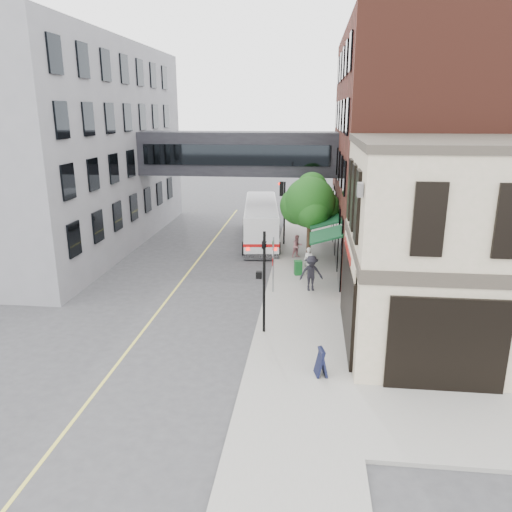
% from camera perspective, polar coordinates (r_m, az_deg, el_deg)
% --- Properties ---
extents(ground, '(120.00, 120.00, 0.00)m').
position_cam_1_polar(ground, '(20.43, -0.78, -11.28)').
color(ground, '#38383A').
rests_on(ground, ground).
extents(sidewalk_main, '(4.00, 60.00, 0.15)m').
position_cam_1_polar(sidewalk_main, '(33.31, 5.65, -0.13)').
color(sidewalk_main, gray).
rests_on(sidewalk_main, ground).
extents(corner_building, '(10.19, 8.12, 8.45)m').
position_cam_1_polar(corner_building, '(21.69, 24.13, 0.85)').
color(corner_building, '#B2AA88').
rests_on(corner_building, ground).
extents(brick_building, '(13.76, 18.00, 14.00)m').
position_cam_1_polar(brick_building, '(33.93, 19.88, 11.20)').
color(brick_building, '#4C2117').
rests_on(brick_building, ground).
extents(opposite_building, '(14.00, 24.00, 14.00)m').
position_cam_1_polar(opposite_building, '(39.13, -23.63, 11.39)').
color(opposite_building, slate).
rests_on(opposite_building, ground).
extents(skyway_bridge, '(14.00, 3.18, 3.00)m').
position_cam_1_polar(skyway_bridge, '(36.47, -2.00, 11.66)').
color(skyway_bridge, black).
rests_on(skyway_bridge, ground).
extents(traffic_signal_near, '(0.44, 0.22, 4.60)m').
position_cam_1_polar(traffic_signal_near, '(21.07, 0.86, -1.59)').
color(traffic_signal_near, black).
rests_on(traffic_signal_near, sidewalk_main).
extents(traffic_signal_far, '(0.53, 0.28, 4.50)m').
position_cam_1_polar(traffic_signal_far, '(35.55, 3.06, 6.38)').
color(traffic_signal_far, black).
rests_on(traffic_signal_far, sidewalk_main).
extents(street_sign_pole, '(0.08, 0.75, 3.00)m').
position_cam_1_polar(street_sign_pole, '(26.14, 1.97, -0.43)').
color(street_sign_pole, gray).
rests_on(street_sign_pole, sidewalk_main).
extents(street_tree, '(3.80, 3.20, 5.60)m').
position_cam_1_polar(street_tree, '(31.67, 6.17, 6.13)').
color(street_tree, '#382619').
rests_on(street_tree, sidewalk_main).
extents(lane_marking, '(0.12, 40.00, 0.01)m').
position_cam_1_polar(lane_marking, '(30.40, -7.80, -1.96)').
color(lane_marking, '#D8CC4C').
rests_on(lane_marking, ground).
extents(bus, '(3.48, 10.81, 2.86)m').
position_cam_1_polar(bus, '(37.21, 0.59, 4.13)').
color(bus, silver).
rests_on(bus, ground).
extents(pedestrian_a, '(0.70, 0.60, 1.63)m').
position_cam_1_polar(pedestrian_a, '(29.35, 6.02, -0.60)').
color(pedestrian_a, silver).
rests_on(pedestrian_a, sidewalk_main).
extents(pedestrian_b, '(0.94, 0.89, 1.52)m').
position_cam_1_polar(pedestrian_b, '(32.75, 4.74, 1.13)').
color(pedestrian_b, '#BF7C82').
rests_on(pedestrian_b, sidewalk_main).
extents(pedestrian_c, '(1.38, 0.99, 1.94)m').
position_cam_1_polar(pedestrian_c, '(26.74, 6.33, -1.96)').
color(pedestrian_c, black).
rests_on(pedestrian_c, sidewalk_main).
extents(newspaper_box, '(0.51, 0.48, 0.86)m').
position_cam_1_polar(newspaper_box, '(29.38, 4.84, -1.34)').
color(newspaper_box, '#145A22').
rests_on(newspaper_box, sidewalk_main).
extents(sandwich_board, '(0.50, 0.65, 1.04)m').
position_cam_1_polar(sandwich_board, '(18.67, 7.45, -11.93)').
color(sandwich_board, black).
rests_on(sandwich_board, sidewalk_main).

